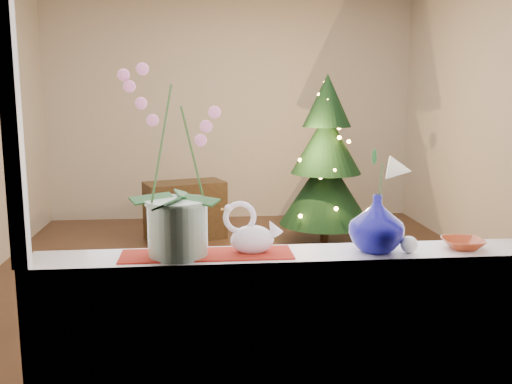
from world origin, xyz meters
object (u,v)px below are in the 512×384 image
(swan, at_px, (252,229))
(blue_vase, at_px, (377,219))
(paperweight, at_px, (409,244))
(xmas_tree, at_px, (326,160))
(side_table, at_px, (185,210))
(orchid_pot, at_px, (176,162))
(amber_dish, at_px, (463,244))

(swan, relative_size, blue_vase, 0.89)
(swan, bearing_deg, paperweight, -25.03)
(xmas_tree, height_order, side_table, xmas_tree)
(orchid_pot, xyz_separation_m, xmas_tree, (1.40, 3.53, -0.42))
(paperweight, bearing_deg, blue_vase, 161.95)
(paperweight, bearing_deg, swan, 174.58)
(blue_vase, distance_m, amber_dish, 0.40)
(swan, distance_m, xmas_tree, 3.69)
(blue_vase, distance_m, side_table, 4.00)
(orchid_pot, relative_size, amber_dish, 5.22)
(orchid_pot, height_order, blue_vase, orchid_pot)
(swan, relative_size, amber_dish, 1.66)
(swan, distance_m, amber_dish, 0.90)
(blue_vase, height_order, side_table, blue_vase)
(swan, bearing_deg, blue_vase, -21.79)
(amber_dish, xyz_separation_m, side_table, (-1.27, 3.83, -0.63))
(paperweight, bearing_deg, orchid_pot, 176.90)
(paperweight, xyz_separation_m, side_table, (-1.02, 3.87, -0.64))
(xmas_tree, relative_size, side_table, 2.11)
(orchid_pot, bearing_deg, amber_dish, -0.46)
(amber_dish, relative_size, side_table, 0.18)
(xmas_tree, bearing_deg, paperweight, -97.21)
(amber_dish, distance_m, side_table, 4.08)
(blue_vase, height_order, xmas_tree, xmas_tree)
(xmas_tree, distance_m, side_table, 1.61)
(orchid_pot, bearing_deg, paperweight, -3.10)
(swan, distance_m, side_table, 3.89)
(paperweight, relative_size, side_table, 0.09)
(paperweight, bearing_deg, side_table, 104.79)
(orchid_pot, relative_size, xmas_tree, 0.44)
(side_table, bearing_deg, xmas_tree, -29.29)
(swan, xyz_separation_m, paperweight, (0.65, -0.06, -0.07))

